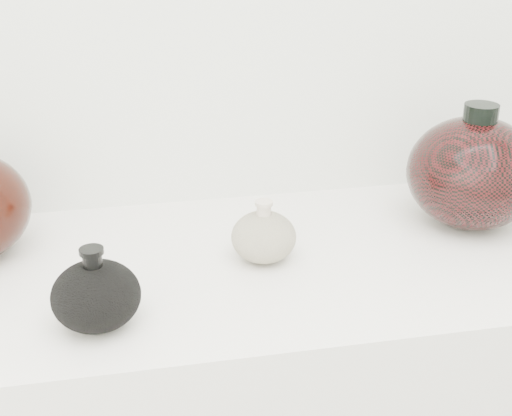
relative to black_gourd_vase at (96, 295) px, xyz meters
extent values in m
cube|color=silver|center=(0.22, 0.14, -0.06)|extent=(1.20, 0.50, 0.03)
ellipsoid|color=black|center=(0.00, 0.00, 0.00)|extent=(0.16, 0.16, 0.09)
cylinder|color=black|center=(0.00, 0.00, 0.05)|extent=(0.03, 0.03, 0.03)
cylinder|color=black|center=(0.00, 0.00, 0.07)|extent=(0.04, 0.04, 0.01)
ellipsoid|color=beige|center=(0.25, 0.14, -0.01)|extent=(0.13, 0.13, 0.08)
cylinder|color=#C2B09D|center=(0.25, 0.14, 0.04)|extent=(0.03, 0.03, 0.02)
cylinder|color=#C2B09D|center=(0.25, 0.14, 0.05)|extent=(0.04, 0.04, 0.01)
ellipsoid|color=black|center=(0.63, 0.20, 0.05)|extent=(0.26, 0.26, 0.19)
cylinder|color=black|center=(0.63, 0.20, 0.15)|extent=(0.07, 0.07, 0.04)
camera|label=1|loc=(0.05, -0.83, 0.49)|focal=50.00mm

